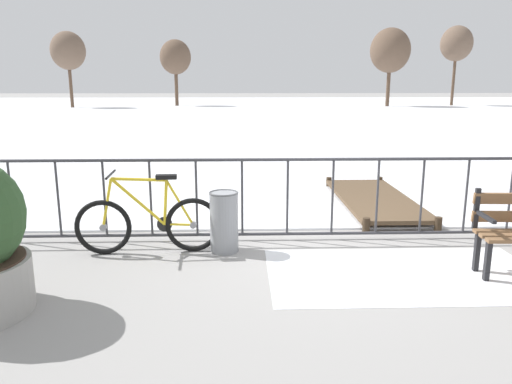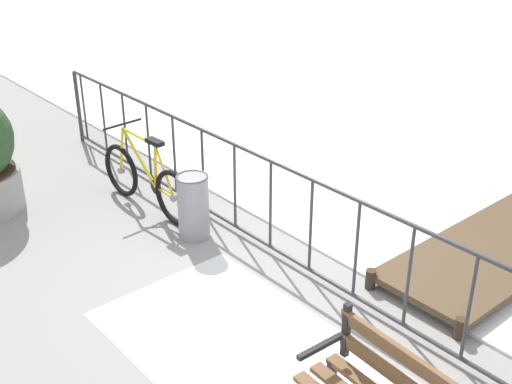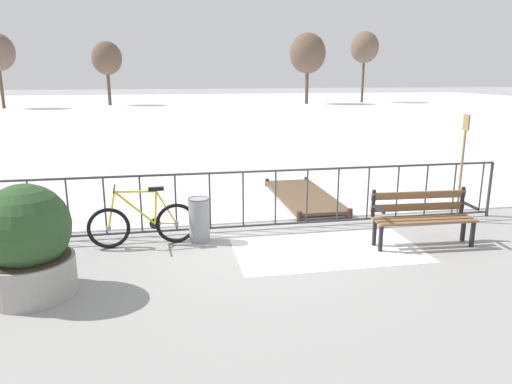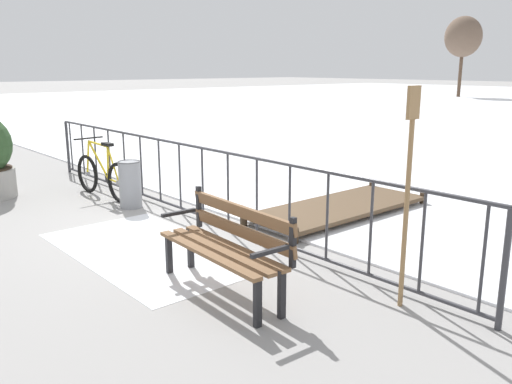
% 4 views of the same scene
% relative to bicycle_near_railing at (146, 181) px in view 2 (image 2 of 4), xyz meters
% --- Properties ---
extents(ground_plane, '(160.00, 160.00, 0.00)m').
position_rel_bicycle_near_railing_xyz_m(ground_plane, '(1.97, 0.43, -0.37)').
color(ground_plane, gray).
extents(snow_patch, '(2.90, 1.59, 0.01)m').
position_rel_bicycle_near_railing_xyz_m(snow_patch, '(2.83, -0.77, -0.36)').
color(snow_patch, white).
rests_on(snow_patch, ground).
extents(railing_fence, '(9.06, 0.06, 1.07)m').
position_rel_bicycle_near_railing_xyz_m(railing_fence, '(1.97, 0.43, 0.19)').
color(railing_fence, '#38383D').
rests_on(railing_fence, ground).
extents(bicycle_near_railing, '(1.71, 0.52, 0.97)m').
position_rel_bicycle_near_railing_xyz_m(bicycle_near_railing, '(0.00, 0.00, 0.00)').
color(bicycle_near_railing, black).
rests_on(bicycle_near_railing, ground).
extents(trash_bin, '(0.35, 0.35, 0.73)m').
position_rel_bicycle_near_railing_xyz_m(trash_bin, '(0.89, 0.03, 0.00)').
color(trash_bin, gray).
rests_on(trash_bin, ground).
extents(wooden_dock, '(1.10, 2.97, 0.20)m').
position_rel_bicycle_near_railing_xyz_m(wooden_dock, '(3.29, 2.17, -0.25)').
color(wooden_dock, brown).
rests_on(wooden_dock, ground).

